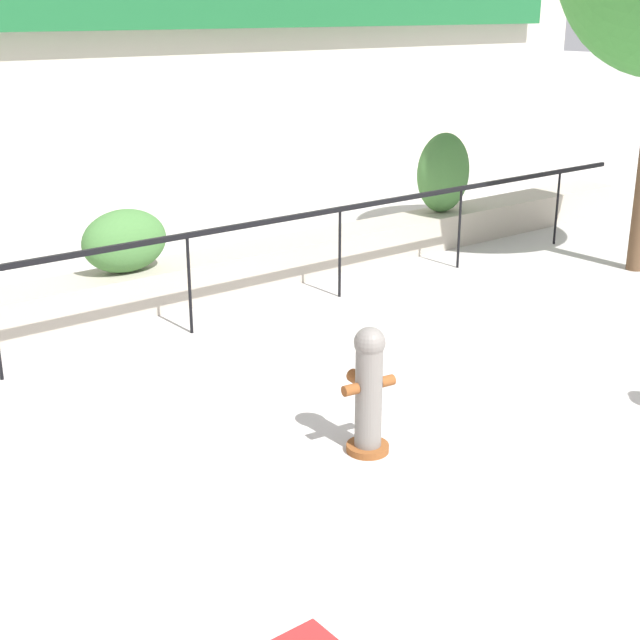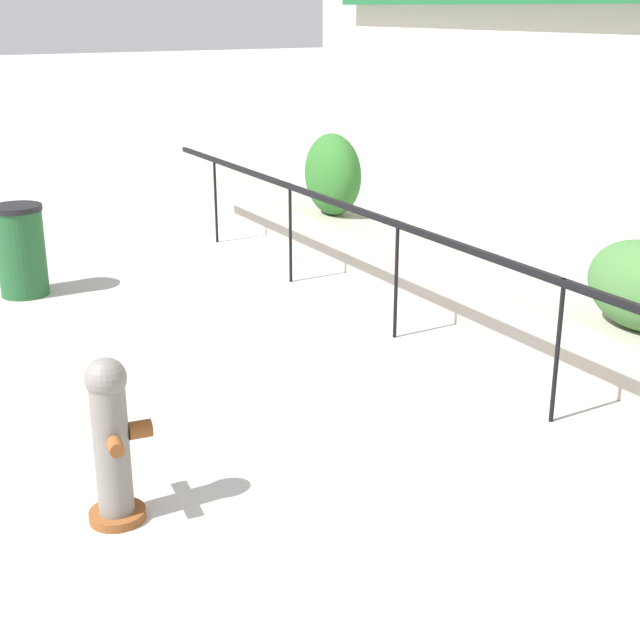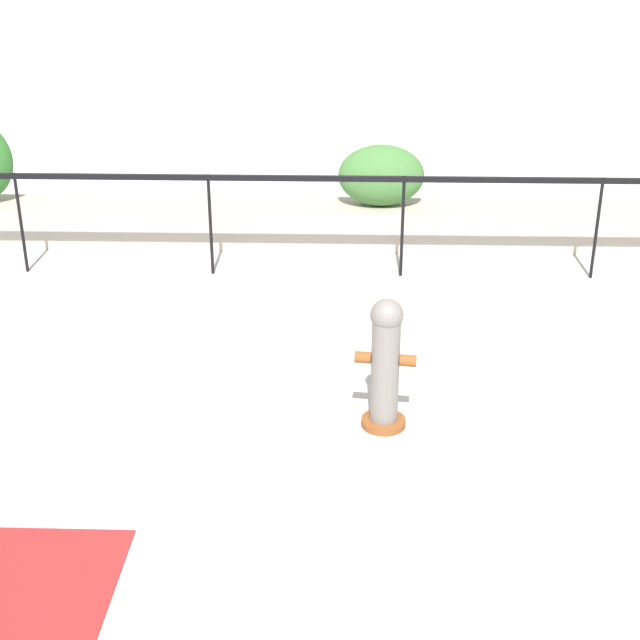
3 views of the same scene
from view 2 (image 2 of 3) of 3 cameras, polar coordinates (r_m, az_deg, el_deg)
The scene contains 4 objects.
fence_railing_segment at distance 6.79m, azimuth 15.27°, elevation 1.49°, with size 15.00×0.05×1.15m.
hedge_bush_0 at distance 11.48m, azimuth 0.81°, elevation 9.30°, with size 0.98×0.61×1.03m, color #2D6B28.
fire_hydrant at distance 5.59m, azimuth -13.19°, elevation -7.45°, with size 0.48×0.45×1.08m.
trash_bin at distance 10.33m, azimuth -18.59°, elevation 4.25°, with size 0.55×0.55×1.01m.
Camera 2 is at (4.53, 0.25, 3.02)m, focal length 50.00 mm.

